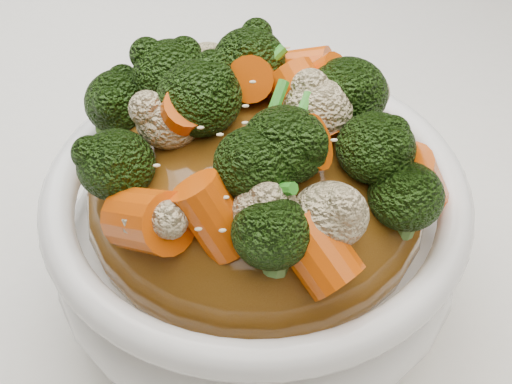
{
  "coord_description": "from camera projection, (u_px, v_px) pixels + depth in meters",
  "views": [
    {
      "loc": [
        -0.06,
        -0.33,
        1.09
      ],
      "look_at": [
        -0.04,
        -0.06,
        0.83
      ],
      "focal_mm": 50.0,
      "sensor_mm": 36.0,
      "label": 1
    }
  ],
  "objects": [
    {
      "name": "carrots",
      "position": [
        256.0,
        98.0,
        0.34
      ],
      "size": [
        0.23,
        0.23,
        0.05
      ],
      "primitive_type": null,
      "rotation": [
        0.0,
        0.0,
        0.3
      ],
      "color": "#DE5207",
      "rests_on": "sauce_base"
    },
    {
      "name": "broccoli",
      "position": [
        256.0,
        100.0,
        0.34
      ],
      "size": [
        0.23,
        0.23,
        0.05
      ],
      "primitive_type": null,
      "rotation": [
        0.0,
        0.0,
        0.3
      ],
      "color": "black",
      "rests_on": "sauce_base"
    },
    {
      "name": "scallions",
      "position": [
        256.0,
        97.0,
        0.34
      ],
      "size": [
        0.17,
        0.17,
        0.02
      ],
      "primitive_type": null,
      "rotation": [
        0.0,
        0.0,
        0.3
      ],
      "color": "#2F9422",
      "rests_on": "sauce_base"
    },
    {
      "name": "sauce_base",
      "position": [
        256.0,
        196.0,
        0.38
      ],
      "size": [
        0.23,
        0.23,
        0.1
      ],
      "primitive_type": "ellipsoid",
      "rotation": [
        0.0,
        0.0,
        0.3
      ],
      "color": "brown",
      "rests_on": "bowl"
    },
    {
      "name": "cauliflower",
      "position": [
        256.0,
        104.0,
        0.34
      ],
      "size": [
        0.23,
        0.23,
        0.04
      ],
      "primitive_type": null,
      "rotation": [
        0.0,
        0.0,
        0.3
      ],
      "color": "beige",
      "rests_on": "sauce_base"
    },
    {
      "name": "sesame_seeds",
      "position": [
        256.0,
        97.0,
        0.34
      ],
      "size": [
        0.2,
        0.2,
        0.01
      ],
      "primitive_type": null,
      "rotation": [
        0.0,
        0.0,
        0.3
      ],
      "color": "beige",
      "rests_on": "sauce_base"
    },
    {
      "name": "bowl",
      "position": [
        256.0,
        235.0,
        0.4
      ],
      "size": [
        0.28,
        0.28,
        0.09
      ],
      "primitive_type": null,
      "rotation": [
        0.0,
        0.0,
        0.3
      ],
      "color": "white",
      "rests_on": "tablecloth"
    },
    {
      "name": "tablecloth",
      "position": [
        303.0,
        230.0,
        0.49
      ],
      "size": [
        1.2,
        0.8,
        0.04
      ],
      "primitive_type": "cube",
      "color": "white",
      "rests_on": "dining_table"
    }
  ]
}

